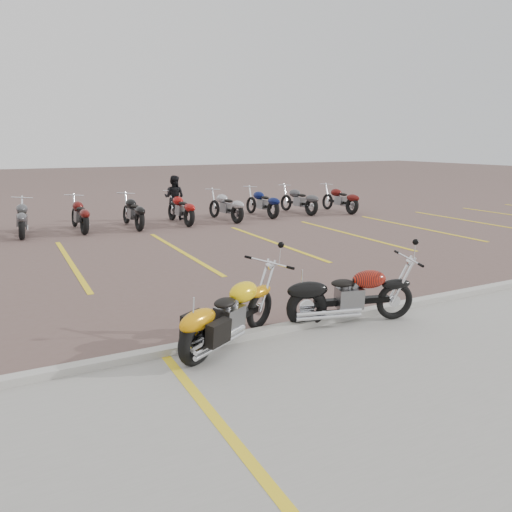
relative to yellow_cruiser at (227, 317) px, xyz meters
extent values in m
plane|color=brown|center=(1.44, 2.10, -0.43)|extent=(100.00, 100.00, 0.00)
cube|color=#9E9B93|center=(1.44, -2.40, -0.42)|extent=(60.00, 5.00, 0.01)
cube|color=#ADAAA3|center=(1.44, 0.10, -0.37)|extent=(60.00, 0.18, 0.12)
cube|color=yellow|center=(-0.86, -2.40, -0.41)|extent=(0.12, 5.00, 0.00)
torus|color=black|center=(0.68, 0.39, -0.13)|extent=(0.58, 0.39, 0.61)
torus|color=black|center=(-0.58, -0.33, -0.13)|extent=(0.64, 0.46, 0.65)
cube|color=black|center=(0.05, 0.03, -0.07)|extent=(1.11, 0.71, 0.09)
cube|color=slate|center=(0.01, 0.01, -0.01)|extent=(0.48, 0.44, 0.32)
ellipsoid|color=yellow|center=(0.28, 0.16, 0.27)|extent=(0.62, 0.53, 0.28)
ellipsoid|color=black|center=(-0.10, -0.06, 0.23)|extent=(0.44, 0.39, 0.11)
torus|color=black|center=(2.77, -0.24, -0.13)|extent=(0.61, 0.25, 0.61)
torus|color=black|center=(1.37, 0.12, -0.13)|extent=(0.66, 0.31, 0.64)
cube|color=black|center=(2.07, -0.06, -0.07)|extent=(1.20, 0.41, 0.09)
cube|color=slate|center=(2.02, -0.05, -0.02)|extent=(0.45, 0.37, 0.32)
ellipsoid|color=black|center=(2.32, -0.12, 0.26)|extent=(0.60, 0.42, 0.28)
ellipsoid|color=black|center=(1.90, -0.02, 0.23)|extent=(0.41, 0.33, 0.11)
imported|color=black|center=(3.03, 11.46, 0.37)|extent=(0.98, 0.95, 1.58)
camera|label=1|loc=(-2.58, -5.89, 2.33)|focal=35.00mm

